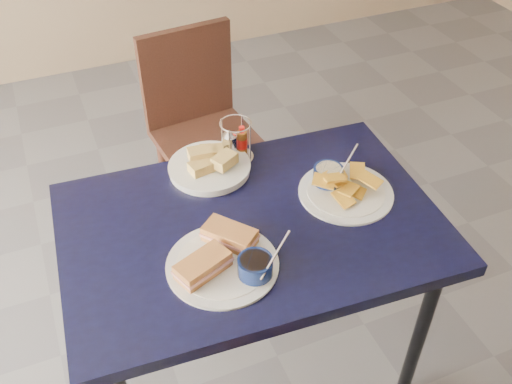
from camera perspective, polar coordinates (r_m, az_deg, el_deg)
name	(u,v)px	position (r m, az deg, el deg)	size (l,w,h in m)	color
ground	(277,356)	(2.22, 2.14, -16.06)	(6.00, 6.00, 0.00)	#59585E
dining_table	(252,242)	(1.66, -0.43, -4.98)	(1.10, 0.77, 0.75)	black
chair_far	(200,116)	(2.51, -5.61, 7.56)	(0.45, 0.43, 0.86)	black
sandwich_plate	(226,258)	(1.48, -3.04, -6.63)	(0.31, 0.29, 0.12)	white
plantain_plate	(340,185)	(1.71, 8.38, 0.66)	(0.28, 0.28, 0.12)	white
bread_basket	(210,165)	(1.77, -4.66, 2.67)	(0.25, 0.25, 0.07)	white
condiment_caddy	(235,143)	(1.80, -2.16, 4.87)	(0.11, 0.11, 0.14)	silver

